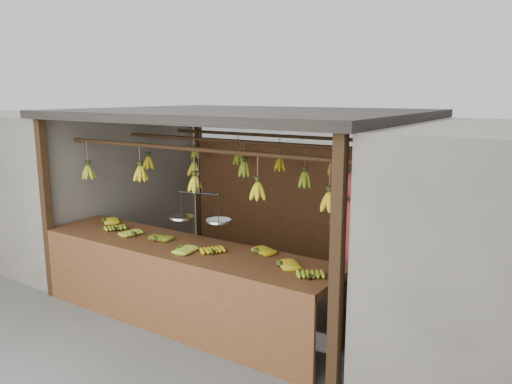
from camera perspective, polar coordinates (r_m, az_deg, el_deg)
The scene contains 8 objects.
ground at distance 6.83m, azimuth -1.41°, elevation -11.18°, with size 80.00×80.00×0.00m, color #5B5B57.
stall at distance 6.62m, azimuth 0.14°, elevation 5.75°, with size 4.30×3.30×2.40m.
neighbor_left at distance 9.00m, azimuth -20.61°, elevation 1.21°, with size 3.00×3.00×2.30m, color slate.
counter at distance 5.73m, azimuth -9.40°, elevation -8.11°, with size 3.86×0.88×0.96m.
hanging_bananas at distance 6.40m, azimuth -1.42°, elevation 2.27°, with size 3.62×2.23×0.36m.
balance_scale at distance 5.62m, azimuth -6.45°, elevation -2.67°, with size 0.72×0.38×0.80m.
vendor at distance 5.73m, azimuth 11.34°, elevation -6.30°, with size 0.65×0.43×1.80m, color #BF3333.
bag_bundles at distance 6.92m, azimuth 18.53°, elevation -2.54°, with size 0.08×0.26×1.24m.
Camera 1 is at (3.62, -5.18, 2.60)m, focal length 35.00 mm.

